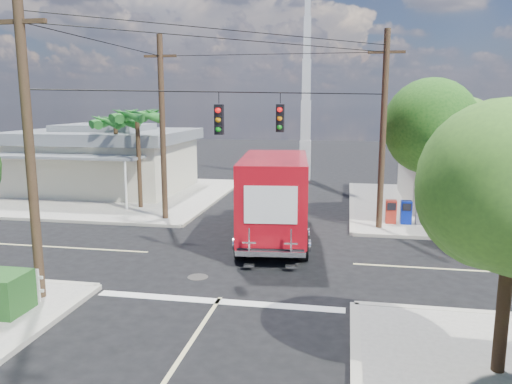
# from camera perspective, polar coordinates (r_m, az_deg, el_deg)

# --- Properties ---
(ground) EXTENTS (120.00, 120.00, 0.00)m
(ground) POSITION_cam_1_polar(r_m,az_deg,el_deg) (19.18, -1.09, -7.53)
(ground) COLOR black
(ground) RESTS_ON ground
(sidewalk_ne) EXTENTS (14.12, 14.12, 0.14)m
(sidewalk_ne) POSITION_cam_1_polar(r_m,az_deg,el_deg) (30.22, 24.04, -1.70)
(sidewalk_ne) COLOR gray
(sidewalk_ne) RESTS_ON ground
(sidewalk_nw) EXTENTS (14.12, 14.12, 0.14)m
(sidewalk_nw) POSITION_cam_1_polar(r_m,az_deg,el_deg) (32.75, -16.12, -0.35)
(sidewalk_nw) COLOR gray
(sidewalk_nw) RESTS_ON ground
(road_markings) EXTENTS (32.00, 32.00, 0.01)m
(road_markings) POSITION_cam_1_polar(r_m,az_deg,el_deg) (17.81, -2.05, -8.93)
(road_markings) COLOR beige
(road_markings) RESTS_ON ground
(building_ne) EXTENTS (11.80, 10.20, 4.50)m
(building_ne) POSITION_cam_1_polar(r_m,az_deg,el_deg) (31.34, 26.76, 2.66)
(building_ne) COLOR beige
(building_ne) RESTS_ON sidewalk_ne
(building_nw) EXTENTS (10.80, 10.20, 4.30)m
(building_nw) POSITION_cam_1_polar(r_m,az_deg,el_deg) (34.35, -16.80, 3.72)
(building_nw) COLOR beige
(building_nw) RESTS_ON sidewalk_nw
(radio_tower) EXTENTS (0.80, 0.80, 17.00)m
(radio_tower) POSITION_cam_1_polar(r_m,az_deg,el_deg) (38.03, 5.74, 9.86)
(radio_tower) COLOR silver
(radio_tower) RESTS_ON ground
(tree_ne_front) EXTENTS (4.21, 4.14, 6.66)m
(tree_ne_front) POSITION_cam_1_polar(r_m,az_deg,el_deg) (24.93, 18.75, 7.20)
(tree_ne_front) COLOR #422D1C
(tree_ne_front) RESTS_ON sidewalk_ne
(tree_ne_back) EXTENTS (3.77, 3.66, 5.82)m
(tree_ne_back) POSITION_cam_1_polar(r_m,az_deg,el_deg) (27.60, 23.41, 5.94)
(tree_ne_back) COLOR #422D1C
(tree_ne_back) RESTS_ON sidewalk_ne
(palm_nw_front) EXTENTS (3.01, 3.08, 5.59)m
(palm_nw_front) POSITION_cam_1_polar(r_m,az_deg,el_deg) (27.75, -13.44, 8.28)
(palm_nw_front) COLOR #422D1C
(palm_nw_front) RESTS_ON sidewalk_nw
(palm_nw_back) EXTENTS (3.01, 3.08, 5.19)m
(palm_nw_back) POSITION_cam_1_polar(r_m,az_deg,el_deg) (29.97, -15.78, 7.59)
(palm_nw_back) COLOR #422D1C
(palm_nw_back) RESTS_ON sidewalk_nw
(utility_poles) EXTENTS (12.00, 10.68, 9.00)m
(utility_poles) POSITION_cam_1_polar(r_m,az_deg,el_deg) (20.23, -4.65, 6.86)
(utility_poles) COLOR #473321
(utility_poles) RESTS_ON ground
(vending_boxes) EXTENTS (1.90, 0.50, 1.10)m
(vending_boxes) POSITION_cam_1_polar(r_m,az_deg,el_deg) (24.80, 16.77, -2.22)
(vending_boxes) COLOR #AA271B
(vending_boxes) RESTS_ON sidewalk_ne
(delivery_truck) EXTENTS (3.48, 8.67, 3.66)m
(delivery_truck) POSITION_cam_1_polar(r_m,az_deg,el_deg) (21.32, 2.17, -0.57)
(delivery_truck) COLOR black
(delivery_truck) RESTS_ON ground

